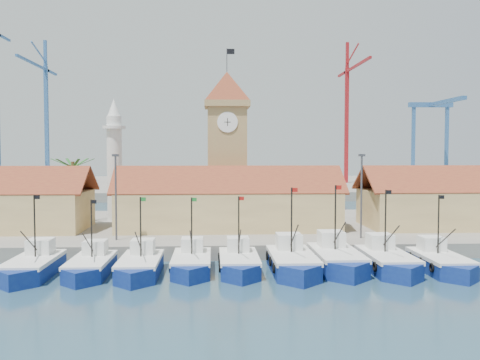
{
  "coord_description": "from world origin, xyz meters",
  "views": [
    {
      "loc": [
        -1.9,
        -44.19,
        10.76
      ],
      "look_at": [
        1.3,
        18.0,
        7.47
      ],
      "focal_mm": 40.0,
      "sensor_mm": 36.0,
      "label": 1
    }
  ],
  "objects": [
    {
      "name": "boat_3",
      "position": [
        -3.8,
        3.06,
        0.73
      ],
      "size": [
        3.39,
        9.29,
        7.03
      ],
      "color": "navy",
      "rests_on": "ground"
    },
    {
      "name": "quay",
      "position": [
        0.0,
        24.0,
        0.75
      ],
      "size": [
        140.0,
        32.0,
        1.5
      ],
      "primitive_type": "cube",
      "color": "gray",
      "rests_on": "ground"
    },
    {
      "name": "boat_5",
      "position": [
        5.2,
        2.4,
        0.82
      ],
      "size": [
        3.85,
        10.54,
        7.98
      ],
      "color": "navy",
      "rests_on": "ground"
    },
    {
      "name": "boat_0",
      "position": [
        -17.45,
        2.13,
        0.77
      ],
      "size": [
        3.57,
        9.79,
        7.41
      ],
      "color": "navy",
      "rests_on": "ground"
    },
    {
      "name": "terminal",
      "position": [
        0.0,
        110.0,
        1.0
      ],
      "size": [
        240.0,
        80.0,
        2.0
      ],
      "primitive_type": "cube",
      "color": "gray",
      "rests_on": "ground"
    },
    {
      "name": "crane_blue_near",
      "position": [
        -48.16,
        106.59,
        23.95
      ],
      "size": [
        1.0,
        32.21,
        39.61
      ],
      "color": "#32619B",
      "rests_on": "terminal"
    },
    {
      "name": "gantry",
      "position": [
        62.0,
        106.65,
        20.04
      ],
      "size": [
        13.0,
        22.0,
        23.2
      ],
      "color": "#32619B",
      "rests_on": "terminal"
    },
    {
      "name": "minaret",
      "position": [
        -15.0,
        28.0,
        9.73
      ],
      "size": [
        3.0,
        3.0,
        16.3
      ],
      "color": "silver",
      "rests_on": "quay"
    },
    {
      "name": "boat_1",
      "position": [
        -12.57,
        2.32,
        0.72
      ],
      "size": [
        3.34,
        9.16,
        6.93
      ],
      "color": "navy",
      "rests_on": "ground"
    },
    {
      "name": "hall_center",
      "position": [
        0.0,
        20.0,
        3.99
      ],
      "size": [
        27.04,
        10.13,
        7.61
      ],
      "color": "#DEBD79",
      "rests_on": "quay"
    },
    {
      "name": "ground",
      "position": [
        0.0,
        0.0,
        0.0
      ],
      "size": [
        400.0,
        400.0,
        0.0
      ],
      "primitive_type": "plane",
      "color": "#1D3B4E",
      "rests_on": "ground"
    },
    {
      "name": "boat_6",
      "position": [
        9.42,
        3.35,
        0.84
      ],
      "size": [
        3.93,
        10.75,
        8.14
      ],
      "color": "navy",
      "rests_on": "ground"
    },
    {
      "name": "boat_2",
      "position": [
        -8.25,
        2.05,
        0.74
      ],
      "size": [
        3.46,
        9.49,
        7.18
      ],
      "color": "navy",
      "rests_on": "ground"
    },
    {
      "name": "crane_red_right",
      "position": [
        35.86,
        103.57,
        23.8
      ],
      "size": [
        1.0,
        32.32,
        39.33
      ],
      "color": "maroon",
      "rests_on": "terminal"
    },
    {
      "name": "lamp_posts",
      "position": [
        0.5,
        12.0,
        6.48
      ],
      "size": [
        80.7,
        0.25,
        9.03
      ],
      "color": "#3F3F44",
      "rests_on": "quay"
    },
    {
      "name": "boat_8",
      "position": [
        18.54,
        2.02,
        0.75
      ],
      "size": [
        3.5,
        9.59,
        7.25
      ],
      "color": "navy",
      "rests_on": "ground"
    },
    {
      "name": "clock_tower",
      "position": [
        0.0,
        26.0,
        11.96
      ],
      "size": [
        5.8,
        5.8,
        22.7
      ],
      "color": "#9E8751",
      "rests_on": "quay"
    },
    {
      "name": "boat_7",
      "position": [
        13.84,
        2.52,
        0.8
      ],
      "size": [
        3.73,
        10.21,
        7.73
      ],
      "color": "navy",
      "rests_on": "ground"
    },
    {
      "name": "boat_4",
      "position": [
        0.45,
        2.89,
        0.74
      ],
      "size": [
        3.44,
        9.43,
        7.13
      ],
      "color": "navy",
      "rests_on": "ground"
    },
    {
      "name": "palm_tree",
      "position": [
        -20.0,
        26.0,
        6.25
      ],
      "size": [
        5.6,
        5.03,
        8.39
      ],
      "color": "brown",
      "rests_on": "quay"
    }
  ]
}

